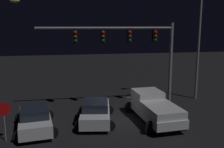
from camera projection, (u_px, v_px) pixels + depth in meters
ground_plane at (113, 119)px, 17.45m from camera, size 80.00×80.00×0.00m
pickup_truck at (153, 106)px, 17.17m from camera, size 3.13×5.53×1.80m
car_sedan at (35, 118)px, 15.56m from camera, size 2.84×4.59×1.51m
car_sedan_far at (96, 111)px, 16.85m from camera, size 2.92×4.62×1.51m
traffic_signal_gantry at (130, 42)px, 19.29m from camera, size 10.32×0.56×6.50m
street_lamp_right at (194, 35)px, 21.36m from camera, size 2.42×0.44×8.89m
stop_sign at (4, 114)px, 13.94m from camera, size 0.76×0.08×2.23m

